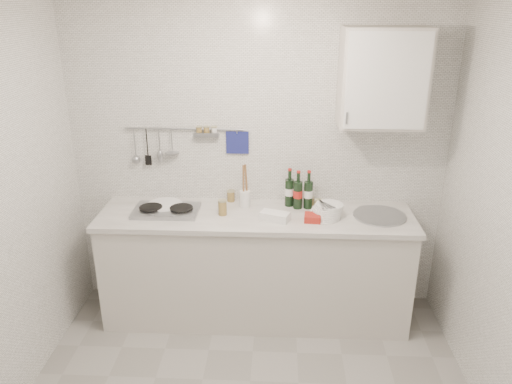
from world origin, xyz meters
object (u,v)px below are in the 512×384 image
(plate_stack_sink, at_px, (326,211))
(wine_bottles, at_px, (299,189))
(plate_stack_hob, at_px, (164,206))
(wall_cabinet, at_px, (383,78))
(utensil_crock, at_px, (245,197))

(plate_stack_sink, distance_m, wine_bottles, 0.30)
(plate_stack_hob, height_order, wine_bottles, wine_bottles)
(wall_cabinet, height_order, wine_bottles, wall_cabinet)
(plate_stack_hob, xyz_separation_m, utensil_crock, (0.64, 0.07, 0.06))
(plate_stack_sink, xyz_separation_m, utensil_crock, (-0.63, 0.17, 0.04))
(plate_stack_hob, height_order, utensil_crock, utensil_crock)
(plate_stack_sink, xyz_separation_m, wine_bottles, (-0.21, 0.18, 0.11))
(wall_cabinet, relative_size, utensil_crock, 1.94)
(wall_cabinet, xyz_separation_m, plate_stack_sink, (-0.36, -0.15, -0.98))
(wine_bottles, relative_size, utensil_crock, 0.86)
(wall_cabinet, xyz_separation_m, wine_bottles, (-0.57, 0.03, -0.87))
(wall_cabinet, bearing_deg, utensil_crock, 178.44)
(wall_cabinet, bearing_deg, wine_bottles, 176.62)
(plate_stack_sink, height_order, utensil_crock, utensil_crock)
(wine_bottles, bearing_deg, utensil_crock, -179.12)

